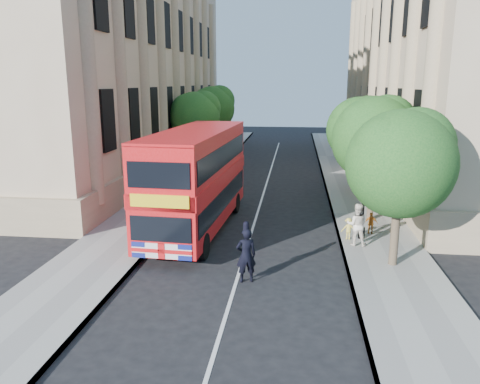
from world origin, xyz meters
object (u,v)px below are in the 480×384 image
(double_decker_bus, at_px, (197,177))
(police_constable, at_px, (246,255))
(box_van, at_px, (206,183))
(woman_pedestrian, at_px, (357,225))
(lamp_post, at_px, (364,186))

(double_decker_bus, distance_m, police_constable, 6.55)
(box_van, height_order, woman_pedestrian, box_van)
(lamp_post, distance_m, double_decker_bus, 7.63)
(lamp_post, bearing_deg, woman_pedestrian, -110.05)
(box_van, bearing_deg, police_constable, -74.73)
(police_constable, bearing_deg, box_van, -88.48)
(box_van, xyz_separation_m, police_constable, (3.23, -9.47, -0.48))
(lamp_post, height_order, police_constable, lamp_post)
(double_decker_bus, distance_m, box_van, 4.02)
(police_constable, relative_size, woman_pedestrian, 1.08)
(police_constable, height_order, woman_pedestrian, police_constable)
(lamp_post, xyz_separation_m, double_decker_bus, (-7.60, 0.62, 0.09))
(lamp_post, xyz_separation_m, police_constable, (-4.66, -5.00, -1.52))
(lamp_post, distance_m, woman_pedestrian, 1.79)
(box_van, bearing_deg, woman_pedestrian, -39.28)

